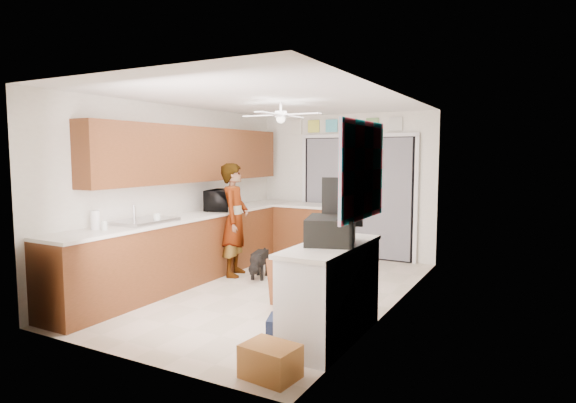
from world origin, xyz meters
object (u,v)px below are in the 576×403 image
at_px(navy_crate, 288,329).
at_px(man, 235,220).
at_px(paper_towel_roll, 95,220).
at_px(suitcase, 331,230).
at_px(microwave, 222,200).
at_px(dog, 260,263).
at_px(cardboard_box, 270,361).

distance_m(navy_crate, man, 2.75).
relative_size(paper_towel_roll, suitcase, 0.37).
height_order(navy_crate, man, man).
relative_size(microwave, navy_crate, 1.52).
distance_m(paper_towel_roll, dog, 2.45).
relative_size(suitcase, man, 0.36).
xyz_separation_m(cardboard_box, navy_crate, (-0.25, 0.75, -0.02)).
relative_size(suitcase, cardboard_box, 1.37).
relative_size(suitcase, navy_crate, 1.58).
relative_size(cardboard_box, man, 0.26).
distance_m(suitcase, man, 2.72).
xyz_separation_m(paper_towel_roll, cardboard_box, (2.65, -0.53, -0.91)).
bearing_deg(suitcase, dog, 120.70).
xyz_separation_m(microwave, navy_crate, (2.25, -2.02, -0.98)).
height_order(paper_towel_roll, man, man).
bearing_deg(man, cardboard_box, -159.36).
bearing_deg(cardboard_box, paper_towel_roll, 168.69).
bearing_deg(dog, microwave, 154.67).
relative_size(cardboard_box, dog, 0.79).
bearing_deg(dog, suitcase, -57.00).
bearing_deg(dog, navy_crate, -67.25).
relative_size(paper_towel_roll, man, 0.13).
xyz_separation_m(suitcase, navy_crate, (-0.32, -0.29, -0.95)).
relative_size(microwave, dog, 1.03).
xyz_separation_m(paper_towel_roll, dog, (0.91, 2.11, -0.83)).
bearing_deg(paper_towel_roll, suitcase, 10.70).
distance_m(cardboard_box, dog, 3.17).
height_order(man, dog, man).
relative_size(navy_crate, man, 0.23).
distance_m(paper_towel_roll, suitcase, 2.77).
xyz_separation_m(microwave, man, (0.35, -0.17, -0.26)).
relative_size(paper_towel_roll, navy_crate, 0.59).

